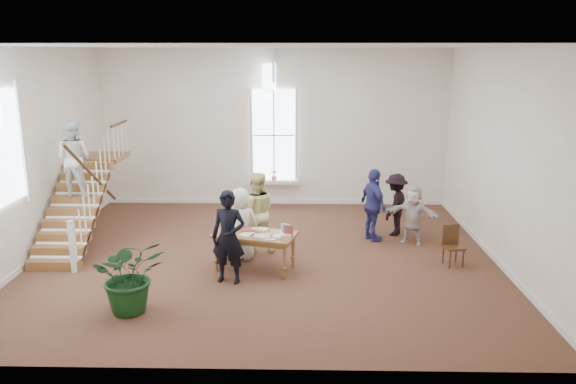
{
  "coord_description": "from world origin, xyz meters",
  "views": [
    {
      "loc": [
        0.76,
        -11.62,
        4.4
      ],
      "look_at": [
        0.49,
        0.4,
        1.38
      ],
      "focal_mm": 35.0,
      "sensor_mm": 36.0,
      "label": 1
    }
  ],
  "objects_px": {
    "person_yellow": "(256,212)",
    "floor_plant": "(130,275)",
    "library_table": "(254,237)",
    "police_officer": "(229,237)",
    "woman_cluster_c": "(413,215)",
    "elderly_woman": "(241,224)",
    "side_chair": "(452,243)",
    "woman_cluster_b": "(395,205)",
    "woman_cluster_a": "(373,205)"
  },
  "relations": [
    {
      "from": "library_table",
      "to": "woman_cluster_b",
      "type": "height_order",
      "value": "woman_cluster_b"
    },
    {
      "from": "library_table",
      "to": "side_chair",
      "type": "relative_size",
      "value": 2.12
    },
    {
      "from": "elderly_woman",
      "to": "woman_cluster_a",
      "type": "height_order",
      "value": "woman_cluster_a"
    },
    {
      "from": "library_table",
      "to": "woman_cluster_c",
      "type": "bearing_deg",
      "value": 40.71
    },
    {
      "from": "library_table",
      "to": "police_officer",
      "type": "bearing_deg",
      "value": -109.31
    },
    {
      "from": "library_table",
      "to": "elderly_woman",
      "type": "bearing_deg",
      "value": 135.15
    },
    {
      "from": "library_table",
      "to": "person_yellow",
      "type": "bearing_deg",
      "value": 107.54
    },
    {
      "from": "side_chair",
      "to": "library_table",
      "type": "bearing_deg",
      "value": 171.76
    },
    {
      "from": "police_officer",
      "to": "side_chair",
      "type": "relative_size",
      "value": 2.14
    },
    {
      "from": "elderly_woman",
      "to": "person_yellow",
      "type": "relative_size",
      "value": 0.87
    },
    {
      "from": "person_yellow",
      "to": "woman_cluster_a",
      "type": "height_order",
      "value": "person_yellow"
    },
    {
      "from": "woman_cluster_b",
      "to": "woman_cluster_c",
      "type": "bearing_deg",
      "value": 53.37
    },
    {
      "from": "police_officer",
      "to": "elderly_woman",
      "type": "relative_size",
      "value": 1.16
    },
    {
      "from": "elderly_woman",
      "to": "woman_cluster_b",
      "type": "xyz_separation_m",
      "value": [
        3.61,
        1.76,
        -0.03
      ]
    },
    {
      "from": "woman_cluster_b",
      "to": "floor_plant",
      "type": "xyz_separation_m",
      "value": [
        -5.25,
        -4.33,
        -0.1
      ]
    },
    {
      "from": "police_officer",
      "to": "woman_cluster_b",
      "type": "relative_size",
      "value": 1.2
    },
    {
      "from": "person_yellow",
      "to": "floor_plant",
      "type": "xyz_separation_m",
      "value": [
        -1.94,
        -3.07,
        -0.24
      ]
    },
    {
      "from": "library_table",
      "to": "woman_cluster_c",
      "type": "relative_size",
      "value": 1.31
    },
    {
      "from": "elderly_woman",
      "to": "woman_cluster_c",
      "type": "bearing_deg",
      "value": -163.49
    },
    {
      "from": "floor_plant",
      "to": "side_chair",
      "type": "bearing_deg",
      "value": 20.96
    },
    {
      "from": "woman_cluster_b",
      "to": "police_officer",
      "type": "bearing_deg",
      "value": -22.4
    },
    {
      "from": "police_officer",
      "to": "elderly_woman",
      "type": "distance_m",
      "value": 1.26
    },
    {
      "from": "woman_cluster_c",
      "to": "elderly_woman",
      "type": "bearing_deg",
      "value": -137.72
    },
    {
      "from": "police_officer",
      "to": "side_chair",
      "type": "distance_m",
      "value": 4.74
    },
    {
      "from": "woman_cluster_a",
      "to": "floor_plant",
      "type": "bearing_deg",
      "value": 107.23
    },
    {
      "from": "police_officer",
      "to": "floor_plant",
      "type": "height_order",
      "value": "police_officer"
    },
    {
      "from": "woman_cluster_c",
      "to": "side_chair",
      "type": "bearing_deg",
      "value": -39.64
    },
    {
      "from": "side_chair",
      "to": "woman_cluster_b",
      "type": "bearing_deg",
      "value": 100.71
    },
    {
      "from": "library_table",
      "to": "woman_cluster_c",
      "type": "distance_m",
      "value": 3.95
    },
    {
      "from": "woman_cluster_a",
      "to": "person_yellow",
      "type": "bearing_deg",
      "value": 83.99
    },
    {
      "from": "elderly_woman",
      "to": "woman_cluster_c",
      "type": "height_order",
      "value": "elderly_woman"
    },
    {
      "from": "police_officer",
      "to": "woman_cluster_b",
      "type": "xyz_separation_m",
      "value": [
        3.71,
        3.01,
        -0.15
      ]
    },
    {
      "from": "library_table",
      "to": "elderly_woman",
      "type": "height_order",
      "value": "elderly_woman"
    },
    {
      "from": "police_officer",
      "to": "woman_cluster_a",
      "type": "distance_m",
      "value": 4.03
    },
    {
      "from": "elderly_woman",
      "to": "person_yellow",
      "type": "height_order",
      "value": "person_yellow"
    },
    {
      "from": "woman_cluster_b",
      "to": "side_chair",
      "type": "distance_m",
      "value": 2.19
    },
    {
      "from": "elderly_woman",
      "to": "woman_cluster_b",
      "type": "height_order",
      "value": "elderly_woman"
    },
    {
      "from": "person_yellow",
      "to": "side_chair",
      "type": "relative_size",
      "value": 2.12
    },
    {
      "from": "side_chair",
      "to": "person_yellow",
      "type": "bearing_deg",
      "value": 156.82
    },
    {
      "from": "woman_cluster_a",
      "to": "woman_cluster_b",
      "type": "distance_m",
      "value": 0.76
    },
    {
      "from": "library_table",
      "to": "person_yellow",
      "type": "height_order",
      "value": "person_yellow"
    },
    {
      "from": "woman_cluster_a",
      "to": "woman_cluster_c",
      "type": "bearing_deg",
      "value": -125.13
    },
    {
      "from": "police_officer",
      "to": "woman_cluster_a",
      "type": "bearing_deg",
      "value": 50.88
    },
    {
      "from": "police_officer",
      "to": "floor_plant",
      "type": "distance_m",
      "value": 2.04
    },
    {
      "from": "police_officer",
      "to": "elderly_woman",
      "type": "height_order",
      "value": "police_officer"
    },
    {
      "from": "police_officer",
      "to": "person_yellow",
      "type": "xyz_separation_m",
      "value": [
        0.4,
        1.75,
        -0.01
      ]
    },
    {
      "from": "person_yellow",
      "to": "floor_plant",
      "type": "bearing_deg",
      "value": 49.86
    },
    {
      "from": "person_yellow",
      "to": "elderly_woman",
      "type": "bearing_deg",
      "value": 51.15
    },
    {
      "from": "person_yellow",
      "to": "floor_plant",
      "type": "distance_m",
      "value": 3.64
    },
    {
      "from": "police_officer",
      "to": "side_chair",
      "type": "height_order",
      "value": "police_officer"
    }
  ]
}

